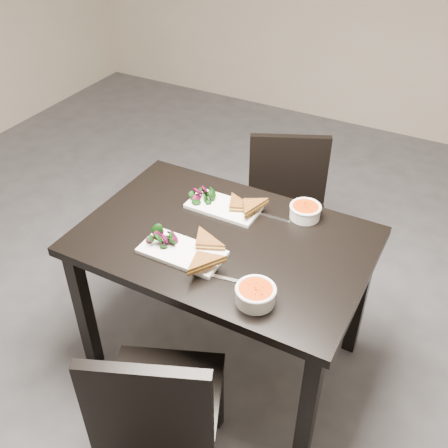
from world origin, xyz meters
name	(u,v)px	position (x,y,z in m)	size (l,w,h in m)	color
ground	(197,293)	(0.00, 0.00, 0.00)	(5.00, 5.00, 0.00)	#47474C
table	(224,255)	(0.34, -0.31, 0.65)	(1.20, 0.80, 0.75)	black
chair_near	(158,408)	(0.43, -0.97, 0.48)	(0.55, 0.55, 0.85)	black
chair_far	(287,207)	(0.35, 0.38, 0.48)	(0.56, 0.56, 0.85)	black
plate_near	(182,252)	(0.24, -0.48, 0.76)	(0.34, 0.17, 0.02)	white
sandwich_near	(198,248)	(0.30, -0.46, 0.79)	(0.17, 0.13, 0.06)	brown
salad_near	(161,238)	(0.14, -0.48, 0.79)	(0.11, 0.10, 0.05)	black
soup_bowl_near	(256,294)	(0.61, -0.58, 0.79)	(0.15, 0.15, 0.07)	white
cutlery_near	(227,279)	(0.47, -0.53, 0.75)	(0.18, 0.02, 0.00)	silver
plate_far	(223,207)	(0.24, -0.13, 0.76)	(0.32, 0.16, 0.02)	white
sandwich_far	(235,206)	(0.30, -0.14, 0.79)	(0.16, 0.12, 0.05)	brown
salad_far	(204,195)	(0.14, -0.13, 0.79)	(0.10, 0.09, 0.04)	black
soup_bowl_far	(305,211)	(0.58, -0.02, 0.79)	(0.14, 0.14, 0.06)	white
cutlery_far	(270,217)	(0.45, -0.09, 0.75)	(0.18, 0.02, 0.00)	silver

